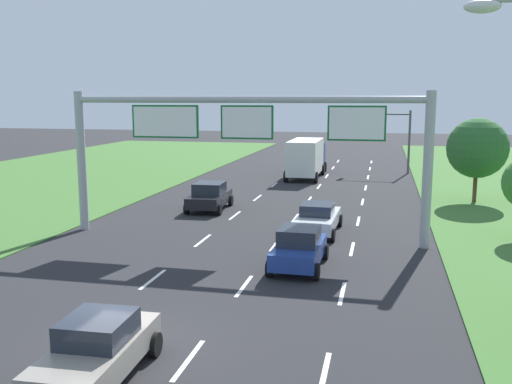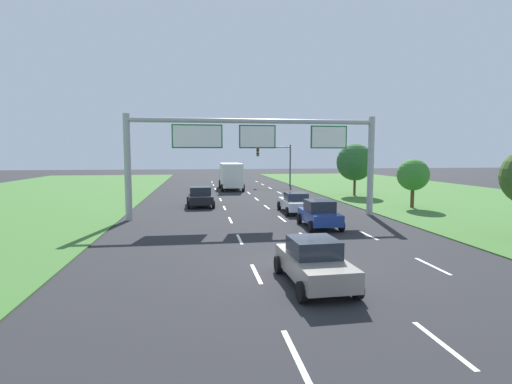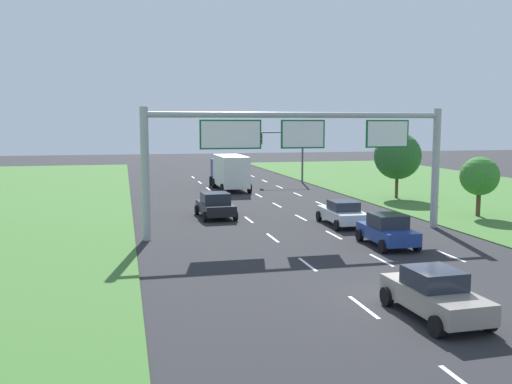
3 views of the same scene
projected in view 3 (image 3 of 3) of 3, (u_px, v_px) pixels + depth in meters
ground_plane at (411, 303)px, 19.53m from camera, size 200.00×200.00×0.00m
lane_dashes_inner_left at (260, 228)px, 33.65m from camera, size 0.14×68.40×0.01m
lane_dashes_inner_right at (316, 226)px, 34.43m from camera, size 0.14×68.40×0.01m
lane_dashes_slip at (370, 223)px, 35.22m from camera, size 0.14×68.40×0.01m
car_near_red at (343, 213)px, 34.49m from camera, size 2.22×4.53×1.50m
car_lead_silver at (215, 205)px, 37.32m from camera, size 2.34×4.20×1.64m
car_mid_lane at (434, 294)px, 18.02m from camera, size 2.09×4.14×1.56m
car_far_ahead at (387, 230)px, 28.59m from camera, size 2.06×3.98×1.63m
box_truck at (229, 171)px, 53.22m from camera, size 2.73×8.46×3.22m
sign_gantry at (300, 145)px, 31.45m from camera, size 17.24×0.44×7.00m
traffic_light_mast at (285, 146)px, 58.65m from camera, size 4.76×0.49×5.60m
roadside_tree_mid at (480, 176)px, 37.34m from camera, size 2.53×2.53×3.98m
roadside_tree_far at (398, 156)px, 46.41m from camera, size 3.83×3.83×5.44m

